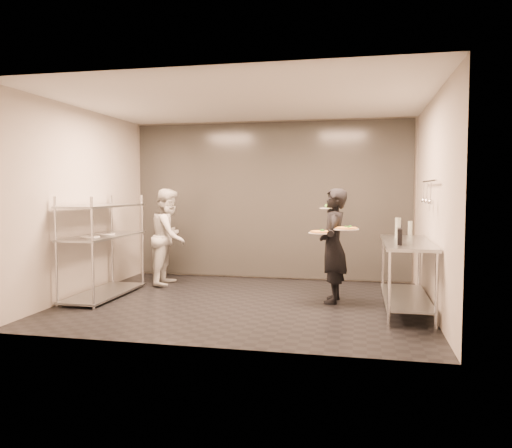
% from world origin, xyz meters
% --- Properties ---
extents(room_shell, '(5.00, 4.00, 2.80)m').
position_xyz_m(room_shell, '(0.00, 1.18, 1.40)').
color(room_shell, black).
rests_on(room_shell, ground).
extents(pass_rack, '(0.60, 1.60, 1.50)m').
position_xyz_m(pass_rack, '(-2.15, -0.00, 0.77)').
color(pass_rack, silver).
rests_on(pass_rack, ground).
extents(prep_counter, '(0.60, 1.80, 0.92)m').
position_xyz_m(prep_counter, '(2.18, 0.00, 0.63)').
color(prep_counter, silver).
rests_on(prep_counter, ground).
extents(utensil_rail, '(0.07, 1.20, 0.31)m').
position_xyz_m(utensil_rail, '(2.43, -0.00, 1.55)').
color(utensil_rail, silver).
rests_on(utensil_rail, room_shell).
extents(waiter, '(0.40, 0.59, 1.61)m').
position_xyz_m(waiter, '(1.21, 0.32, 0.80)').
color(waiter, black).
rests_on(waiter, ground).
extents(chef, '(0.66, 0.82, 1.60)m').
position_xyz_m(chef, '(-1.55, 1.10, 0.80)').
color(chef, silver).
rests_on(chef, ground).
extents(pizza_plate_near, '(0.35, 0.35, 0.05)m').
position_xyz_m(pizza_plate_near, '(1.06, 0.10, 1.01)').
color(pizza_plate_near, white).
rests_on(pizza_plate_near, waiter).
extents(pizza_plate_far, '(0.35, 0.35, 0.05)m').
position_xyz_m(pizza_plate_far, '(1.39, 0.11, 1.06)').
color(pizza_plate_far, white).
rests_on(pizza_plate_far, waiter).
extents(salad_plate, '(0.27, 0.27, 0.07)m').
position_xyz_m(salad_plate, '(1.13, 0.57, 1.34)').
color(salad_plate, white).
rests_on(salad_plate, waiter).
extents(pos_monitor, '(0.07, 0.27, 0.19)m').
position_xyz_m(pos_monitor, '(2.06, -0.39, 1.02)').
color(pos_monitor, black).
rests_on(pos_monitor, prep_counter).
extents(bottle_green, '(0.08, 0.08, 0.29)m').
position_xyz_m(bottle_green, '(2.09, 0.38, 1.06)').
color(bottle_green, gray).
rests_on(bottle_green, prep_counter).
extents(bottle_clear, '(0.06, 0.06, 0.21)m').
position_xyz_m(bottle_clear, '(2.29, 0.80, 1.03)').
color(bottle_clear, gray).
rests_on(bottle_clear, prep_counter).
extents(bottle_dark, '(0.07, 0.07, 0.24)m').
position_xyz_m(bottle_dark, '(2.14, 0.67, 1.04)').
color(bottle_dark, black).
rests_on(bottle_dark, prep_counter).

